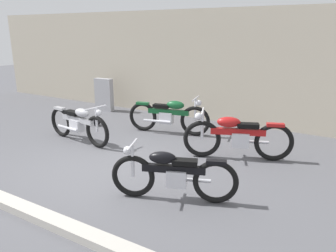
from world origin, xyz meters
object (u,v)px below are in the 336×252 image
(helmet, at_px, (96,121))
(motorcycle_black, at_px, (173,174))
(stone_marker, at_px, (104,95))
(motorcycle_green, at_px, (169,116))
(motorcycle_red, at_px, (237,136))
(motorcycle_silver, at_px, (78,123))

(helmet, relative_size, motorcycle_black, 0.13)
(stone_marker, xyz_separation_m, motorcycle_black, (5.01, -4.06, -0.10))
(motorcycle_green, bearing_deg, motorcycle_red, -33.24)
(stone_marker, relative_size, motorcycle_red, 0.51)
(stone_marker, distance_m, motorcycle_black, 6.45)
(motorcycle_black, bearing_deg, motorcycle_silver, -42.90)
(stone_marker, xyz_separation_m, motorcycle_green, (3.15, -1.07, -0.06))
(stone_marker, bearing_deg, motorcycle_red, -19.64)
(helmet, height_order, motorcycle_silver, motorcycle_silver)
(stone_marker, xyz_separation_m, motorcycle_red, (5.26, -1.88, -0.05))
(stone_marker, bearing_deg, motorcycle_silver, -59.11)
(motorcycle_silver, bearing_deg, helmet, 123.07)
(stone_marker, xyz_separation_m, helmet, (1.03, -1.51, -0.41))
(stone_marker, height_order, motorcycle_red, stone_marker)
(helmet, xyz_separation_m, motorcycle_red, (4.23, -0.37, 0.36))
(motorcycle_green, bearing_deg, stone_marker, 148.81)
(helmet, distance_m, motorcycle_silver, 1.45)
(motorcycle_red, bearing_deg, stone_marker, -41.98)
(motorcycle_black, height_order, motorcycle_green, motorcycle_green)
(motorcycle_silver, relative_size, motorcycle_black, 1.12)
(stone_marker, relative_size, motorcycle_green, 0.50)
(motorcycle_red, bearing_deg, helmet, -27.30)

